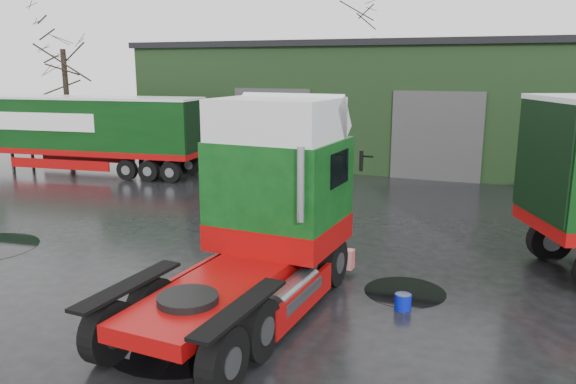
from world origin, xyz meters
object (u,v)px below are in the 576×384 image
object	(u,v)px
trailer_left	(82,135)
hero_tractor	(236,214)
tree_back_a	(355,71)
tree_left	(66,82)
warehouse	(451,102)
wash_bucket	(403,302)

from	to	relation	value
trailer_left	hero_tractor	bearing A→B (deg)	-136.06
tree_back_a	tree_left	bearing A→B (deg)	-121.43
warehouse	trailer_left	xyz separation A→B (m)	(-16.02, -10.42, -1.30)
hero_tractor	trailer_left	bearing A→B (deg)	143.51
tree_left	tree_back_a	size ratio (longest dim) A/B	0.89
warehouse	wash_bucket	distance (m)	20.78
warehouse	hero_tractor	world-z (taller)	warehouse
hero_tractor	tree_back_a	xyz separation A→B (m)	(-6.03, 32.17, 2.53)
wash_bucket	tree_back_a	world-z (taller)	tree_back_a
hero_tractor	tree_left	xyz separation A→B (m)	(-17.03, 14.17, 2.03)
wash_bucket	trailer_left	bearing A→B (deg)	149.49
tree_back_a	trailer_left	bearing A→B (deg)	-111.43
hero_tractor	tree_back_a	world-z (taller)	tree_back_a
warehouse	tree_left	world-z (taller)	tree_left
tree_left	tree_back_a	xyz separation A→B (m)	(11.00, 18.00, 0.50)
wash_bucket	tree_back_a	xyz separation A→B (m)	(-9.14, 30.53, 4.58)
trailer_left	tree_back_a	bearing A→B (deg)	-27.59
wash_bucket	tree_left	xyz separation A→B (m)	(-20.14, 12.53, 4.08)
hero_tractor	tree_back_a	distance (m)	32.83
warehouse	trailer_left	size ratio (longest dim) A/B	2.71
hero_tractor	tree_left	size ratio (longest dim) A/B	0.84
trailer_left	tree_left	world-z (taller)	tree_left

